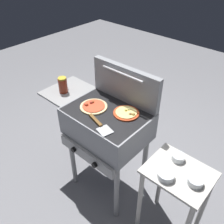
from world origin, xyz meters
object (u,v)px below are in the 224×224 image
(topping_bowl_far, at_px, (178,157))
(topping_bowl_middle, at_px, (166,175))
(grill, at_px, (106,125))
(sauce_jar, at_px, (63,85))
(spatula, at_px, (99,124))
(pizza_cheese, at_px, (126,113))
(pizza_pepperoni, at_px, (93,106))
(prep_table, at_px, (175,190))
(topping_bowl_near, at_px, (195,181))

(topping_bowl_far, relative_size, topping_bowl_middle, 0.83)
(grill, xyz_separation_m, sauce_jar, (-0.46, -0.04, 0.21))
(spatula, bearing_deg, pizza_cheese, 75.76)
(pizza_cheese, bearing_deg, grill, -150.94)
(spatula, relative_size, topping_bowl_middle, 2.32)
(pizza_pepperoni, xyz_separation_m, pizza_cheese, (0.25, 0.11, -0.00))
(pizza_cheese, height_order, topping_bowl_middle, pizza_cheese)
(prep_table, bearing_deg, pizza_cheese, 171.83)
(pizza_cheese, height_order, sauce_jar, sauce_jar)
(pizza_pepperoni, relative_size, pizza_cheese, 1.09)
(pizza_cheese, bearing_deg, topping_bowl_near, -8.17)
(topping_bowl_middle, bearing_deg, topping_bowl_near, 26.85)
(grill, relative_size, prep_table, 1.33)
(grill, xyz_separation_m, topping_bowl_near, (0.80, -0.01, -0.02))
(pizza_pepperoni, distance_m, pizza_cheese, 0.27)
(spatula, height_order, topping_bowl_near, spatula)
(spatula, bearing_deg, topping_bowl_middle, 6.19)
(pizza_cheese, distance_m, spatula, 0.24)
(pizza_cheese, distance_m, topping_bowl_far, 0.50)
(sauce_jar, xyz_separation_m, prep_table, (1.14, 0.04, -0.45))
(pizza_pepperoni, bearing_deg, grill, 13.94)
(topping_bowl_far, height_order, topping_bowl_middle, same)
(topping_bowl_far, bearing_deg, pizza_pepperoni, -170.33)
(grill, bearing_deg, topping_bowl_middle, -8.78)
(topping_bowl_far, bearing_deg, spatula, -154.40)
(pizza_cheese, relative_size, topping_bowl_near, 1.94)
(grill, bearing_deg, topping_bowl_near, -0.94)
(spatula, height_order, topping_bowl_far, spatula)
(grill, xyz_separation_m, pizza_pepperoni, (-0.11, -0.03, 0.15))
(grill, height_order, spatula, spatula)
(spatula, distance_m, topping_bowl_near, 0.74)
(topping_bowl_far, bearing_deg, pizza_cheese, -178.13)
(pizza_pepperoni, distance_m, topping_bowl_near, 0.92)
(prep_table, height_order, topping_bowl_middle, topping_bowl_middle)
(pizza_pepperoni, bearing_deg, sauce_jar, -178.30)
(grill, distance_m, topping_bowl_near, 0.80)
(grill, relative_size, sauce_jar, 6.88)
(topping_bowl_far, bearing_deg, prep_table, -54.94)
(prep_table, relative_size, topping_bowl_near, 6.99)
(pizza_cheese, relative_size, spatula, 0.75)
(topping_bowl_far, distance_m, topping_bowl_middle, 0.19)
(pizza_pepperoni, relative_size, topping_bowl_middle, 1.90)
(pizza_pepperoni, xyz_separation_m, spatula, (0.19, -0.13, -0.00))
(sauce_jar, height_order, prep_table, sauce_jar)
(pizza_cheese, distance_m, prep_table, 0.66)
(pizza_pepperoni, height_order, prep_table, pizza_pepperoni)
(grill, xyz_separation_m, topping_bowl_middle, (0.63, -0.10, -0.02))
(sauce_jar, height_order, spatula, sauce_jar)
(sauce_jar, relative_size, topping_bowl_far, 1.47)
(pizza_pepperoni, xyz_separation_m, prep_table, (0.78, 0.03, -0.39))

